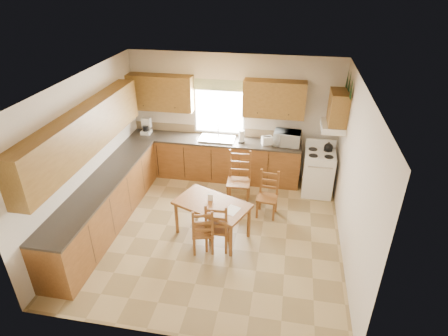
% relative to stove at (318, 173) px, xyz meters
% --- Properties ---
extents(floor, '(4.50, 4.50, 0.00)m').
position_rel_stove_xyz_m(floor, '(-1.88, -1.68, -0.45)').
color(floor, '#A0885A').
rests_on(floor, ground).
extents(ceiling, '(4.50, 4.50, 0.00)m').
position_rel_stove_xyz_m(ceiling, '(-1.88, -1.68, 2.25)').
color(ceiling, olive).
rests_on(ceiling, floor).
extents(wall_left, '(4.50, 4.50, 0.00)m').
position_rel_stove_xyz_m(wall_left, '(-4.13, -1.68, 0.90)').
color(wall_left, beige).
rests_on(wall_left, floor).
extents(wall_right, '(4.50, 4.50, 0.00)m').
position_rel_stove_xyz_m(wall_right, '(0.37, -1.68, 0.90)').
color(wall_right, beige).
rests_on(wall_right, floor).
extents(wall_back, '(4.50, 4.50, 0.00)m').
position_rel_stove_xyz_m(wall_back, '(-1.88, 0.57, 0.90)').
color(wall_back, beige).
rests_on(wall_back, floor).
extents(wall_front, '(4.50, 4.50, 0.00)m').
position_rel_stove_xyz_m(wall_front, '(-1.88, -3.93, 0.90)').
color(wall_front, beige).
rests_on(wall_front, floor).
extents(lower_cab_back, '(3.75, 0.60, 0.88)m').
position_rel_stove_xyz_m(lower_cab_back, '(-2.25, 0.27, -0.01)').
color(lower_cab_back, brown).
rests_on(lower_cab_back, floor).
extents(lower_cab_left, '(0.60, 3.60, 0.88)m').
position_rel_stove_xyz_m(lower_cab_left, '(-3.83, -1.83, -0.01)').
color(lower_cab_left, brown).
rests_on(lower_cab_left, floor).
extents(counter_back, '(3.75, 0.63, 0.04)m').
position_rel_stove_xyz_m(counter_back, '(-2.25, 0.27, 0.45)').
color(counter_back, '#352F28').
rests_on(counter_back, lower_cab_back).
extents(counter_left, '(0.63, 3.60, 0.04)m').
position_rel_stove_xyz_m(counter_left, '(-3.83, -1.83, 0.45)').
color(counter_left, '#352F28').
rests_on(counter_left, lower_cab_left).
extents(backsplash, '(3.75, 0.01, 0.18)m').
position_rel_stove_xyz_m(backsplash, '(-2.25, 0.56, 0.56)').
color(backsplash, '#846F4F').
rests_on(backsplash, counter_back).
extents(upper_cab_back_left, '(1.41, 0.33, 0.75)m').
position_rel_stove_xyz_m(upper_cab_back_left, '(-3.43, 0.41, 1.40)').
color(upper_cab_back_left, brown).
rests_on(upper_cab_back_left, wall_back).
extents(upper_cab_back_right, '(1.25, 0.33, 0.75)m').
position_rel_stove_xyz_m(upper_cab_back_right, '(-1.02, 0.41, 1.40)').
color(upper_cab_back_right, brown).
rests_on(upper_cab_back_right, wall_back).
extents(upper_cab_left, '(0.33, 3.60, 0.75)m').
position_rel_stove_xyz_m(upper_cab_left, '(-3.96, -1.83, 1.40)').
color(upper_cab_left, brown).
rests_on(upper_cab_left, wall_left).
extents(upper_cab_stove, '(0.33, 0.62, 0.62)m').
position_rel_stove_xyz_m(upper_cab_stove, '(0.20, -0.03, 1.45)').
color(upper_cab_stove, brown).
rests_on(upper_cab_stove, wall_right).
extents(range_hood, '(0.44, 0.62, 0.12)m').
position_rel_stove_xyz_m(range_hood, '(0.15, -0.03, 1.07)').
color(range_hood, silver).
rests_on(range_hood, wall_right).
extents(window_frame, '(1.13, 0.02, 1.18)m').
position_rel_stove_xyz_m(window_frame, '(-2.18, 0.54, 1.10)').
color(window_frame, silver).
rests_on(window_frame, wall_back).
extents(window_pane, '(1.05, 0.01, 1.10)m').
position_rel_stove_xyz_m(window_pane, '(-2.18, 0.54, 1.10)').
color(window_pane, white).
rests_on(window_pane, wall_back).
extents(window_valance, '(1.19, 0.01, 0.24)m').
position_rel_stove_xyz_m(window_valance, '(-2.18, 0.51, 1.60)').
color(window_valance, '#4E6F3D').
rests_on(window_valance, wall_back).
extents(sink_basin, '(0.75, 0.45, 0.04)m').
position_rel_stove_xyz_m(sink_basin, '(-2.18, 0.27, 0.49)').
color(sink_basin, silver).
rests_on(sink_basin, counter_back).
extents(pine_decal_a, '(0.22, 0.22, 0.36)m').
position_rel_stove_xyz_m(pine_decal_a, '(0.33, -0.35, 1.93)').
color(pine_decal_a, black).
rests_on(pine_decal_a, wall_right).
extents(pine_decal_b, '(0.22, 0.22, 0.36)m').
position_rel_stove_xyz_m(pine_decal_b, '(0.33, -0.03, 1.97)').
color(pine_decal_b, black).
rests_on(pine_decal_b, wall_right).
extents(pine_decal_c, '(0.22, 0.22, 0.36)m').
position_rel_stove_xyz_m(pine_decal_c, '(0.33, 0.29, 1.93)').
color(pine_decal_c, black).
rests_on(pine_decal_c, wall_right).
extents(stove, '(0.62, 0.64, 0.90)m').
position_rel_stove_xyz_m(stove, '(0.00, 0.00, 0.00)').
color(stove, silver).
rests_on(stove, floor).
extents(coffeemaker, '(0.25, 0.29, 0.36)m').
position_rel_stove_xyz_m(coffeemaker, '(-3.80, 0.31, 0.65)').
color(coffeemaker, silver).
rests_on(coffeemaker, counter_back).
extents(paper_towel, '(0.15, 0.15, 0.27)m').
position_rel_stove_xyz_m(paper_towel, '(-1.65, 0.24, 0.60)').
color(paper_towel, white).
rests_on(paper_towel, counter_back).
extents(toaster, '(0.25, 0.22, 0.18)m').
position_rel_stove_xyz_m(toaster, '(-1.10, 0.23, 0.56)').
color(toaster, silver).
rests_on(toaster, counter_back).
extents(microwave, '(0.53, 0.41, 0.30)m').
position_rel_stove_xyz_m(microwave, '(-0.69, 0.27, 0.62)').
color(microwave, silver).
rests_on(microwave, counter_back).
extents(dining_table, '(1.43, 1.14, 0.67)m').
position_rel_stove_xyz_m(dining_table, '(-1.86, -1.78, -0.12)').
color(dining_table, brown).
rests_on(dining_table, floor).
extents(chair_near_left, '(0.40, 0.38, 0.93)m').
position_rel_stove_xyz_m(chair_near_left, '(-1.71, -2.09, 0.01)').
color(chair_near_left, brown).
rests_on(chair_near_left, floor).
extents(chair_near_right, '(0.44, 0.42, 0.86)m').
position_rel_stove_xyz_m(chair_near_right, '(-1.94, -2.20, -0.02)').
color(chair_near_right, brown).
rests_on(chair_near_right, floor).
extents(chair_far_left, '(0.47, 0.45, 1.07)m').
position_rel_stove_xyz_m(chair_far_left, '(-1.56, -0.68, 0.09)').
color(chair_far_left, brown).
rests_on(chair_far_left, floor).
extents(chair_far_right, '(0.40, 0.39, 0.89)m').
position_rel_stove_xyz_m(chair_far_right, '(-0.97, -1.01, -0.00)').
color(chair_far_right, brown).
rests_on(chair_far_right, floor).
extents(table_paper, '(0.29, 0.34, 0.00)m').
position_rel_stove_xyz_m(table_paper, '(-1.50, -1.93, 0.22)').
color(table_paper, white).
rests_on(table_paper, dining_table).
extents(table_card, '(0.09, 0.03, 0.12)m').
position_rel_stove_xyz_m(table_card, '(-1.91, -1.71, 0.28)').
color(table_card, white).
rests_on(table_card, dining_table).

